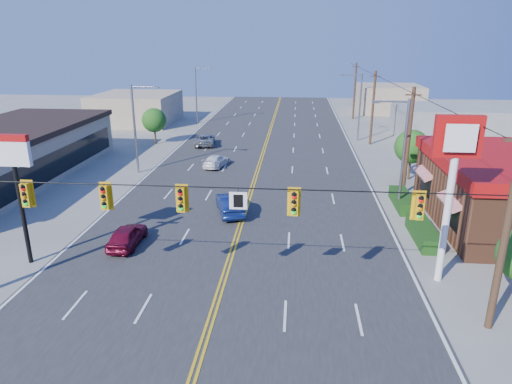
# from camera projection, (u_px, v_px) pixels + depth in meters

# --- Properties ---
(ground) EXTENTS (160.00, 160.00, 0.00)m
(ground) POSITION_uv_depth(u_px,v_px,m) (213.00, 313.00, 20.68)
(ground) COLOR gray
(ground) RESTS_ON ground
(road) EXTENTS (20.00, 120.00, 0.06)m
(road) POSITION_uv_depth(u_px,v_px,m) (254.00, 182.00, 39.54)
(road) COLOR #2D2D30
(road) RESTS_ON ground
(signal_span) EXTENTS (24.32, 0.34, 9.00)m
(signal_span) POSITION_uv_depth(u_px,v_px,m) (207.00, 212.00, 19.13)
(signal_span) COLOR #47301E
(signal_span) RESTS_ON ground
(kfc_pylon) EXTENTS (2.20, 0.36, 8.50)m
(kfc_pylon) POSITION_uv_depth(u_px,v_px,m) (454.00, 167.00, 21.59)
(kfc_pylon) COLOR white
(kfc_pylon) RESTS_ON ground
(pizza_hut_sign) EXTENTS (1.90, 0.30, 6.85)m
(pizza_hut_sign) POSITION_uv_depth(u_px,v_px,m) (16.00, 173.00, 23.72)
(pizza_hut_sign) COLOR black
(pizza_hut_sign) RESTS_ON ground
(streetlight_se) EXTENTS (2.55, 0.25, 8.00)m
(streetlight_se) POSITION_uv_depth(u_px,v_px,m) (401.00, 150.00, 31.54)
(streetlight_se) COLOR gray
(streetlight_se) RESTS_ON ground
(streetlight_ne) EXTENTS (2.55, 0.25, 8.00)m
(streetlight_ne) POSITION_uv_depth(u_px,v_px,m) (358.00, 103.00, 54.19)
(streetlight_ne) COLOR gray
(streetlight_ne) RESTS_ON ground
(streetlight_sw) EXTENTS (2.55, 0.25, 8.00)m
(streetlight_sw) POSITION_uv_depth(u_px,v_px,m) (137.00, 124.00, 40.91)
(streetlight_sw) COLOR gray
(streetlight_sw) RESTS_ON ground
(streetlight_nw) EXTENTS (2.55, 0.25, 8.00)m
(streetlight_nw) POSITION_uv_depth(u_px,v_px,m) (197.00, 92.00, 65.44)
(streetlight_nw) COLOR gray
(streetlight_nw) RESTS_ON ground
(utility_pole_near) EXTENTS (0.28, 0.28, 8.40)m
(utility_pole_near) POSITION_uv_depth(u_px,v_px,m) (408.00, 142.00, 35.30)
(utility_pole_near) COLOR #47301E
(utility_pole_near) RESTS_ON ground
(utility_pole_mid) EXTENTS (0.28, 0.28, 8.40)m
(utility_pole_mid) POSITION_uv_depth(u_px,v_px,m) (373.00, 108.00, 52.28)
(utility_pole_mid) COLOR #47301E
(utility_pole_mid) RESTS_ON ground
(utility_pole_far) EXTENTS (0.28, 0.28, 8.40)m
(utility_pole_far) POSITION_uv_depth(u_px,v_px,m) (355.00, 91.00, 69.27)
(utility_pole_far) COLOR #47301E
(utility_pole_far) RESTS_ON ground
(tree_kfc_rear) EXTENTS (2.94, 2.94, 4.41)m
(tree_kfc_rear) POSITION_uv_depth(u_px,v_px,m) (412.00, 147.00, 39.37)
(tree_kfc_rear) COLOR #47301E
(tree_kfc_rear) RESTS_ON ground
(tree_west) EXTENTS (2.80, 2.80, 4.20)m
(tree_west) POSITION_uv_depth(u_px,v_px,m) (154.00, 120.00, 52.97)
(tree_west) COLOR #47301E
(tree_west) RESTS_ON ground
(bld_east_mid) EXTENTS (12.00, 10.00, 4.00)m
(bld_east_mid) POSITION_uv_depth(u_px,v_px,m) (447.00, 123.00, 55.94)
(bld_east_mid) COLOR gray
(bld_east_mid) RESTS_ON ground
(bld_west_far) EXTENTS (11.00, 12.00, 4.20)m
(bld_west_far) POSITION_uv_depth(u_px,v_px,m) (136.00, 108.00, 66.99)
(bld_west_far) COLOR tan
(bld_west_far) RESTS_ON ground
(bld_east_far) EXTENTS (10.00, 10.00, 4.40)m
(bld_east_far) POSITION_uv_depth(u_px,v_px,m) (389.00, 99.00, 76.89)
(bld_east_far) COLOR tan
(bld_east_far) RESTS_ON ground
(car_magenta) EXTENTS (1.54, 3.78, 1.28)m
(car_magenta) POSITION_uv_depth(u_px,v_px,m) (127.00, 236.00, 27.12)
(car_magenta) COLOR maroon
(car_magenta) RESTS_ON ground
(car_blue) EXTENTS (2.70, 4.58, 1.42)m
(car_blue) POSITION_uv_depth(u_px,v_px,m) (230.00, 205.00, 32.09)
(car_blue) COLOR #0E1B51
(car_blue) RESTS_ON ground
(car_white) EXTENTS (2.40, 4.18, 1.14)m
(car_white) POSITION_uv_depth(u_px,v_px,m) (216.00, 161.00, 43.92)
(car_white) COLOR white
(car_white) RESTS_ON ground
(car_silver) EXTENTS (2.85, 4.98, 1.31)m
(car_silver) POSITION_uv_depth(u_px,v_px,m) (205.00, 140.00, 52.79)
(car_silver) COLOR #9C9CA1
(car_silver) RESTS_ON ground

